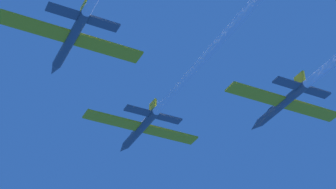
% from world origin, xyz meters
% --- Properties ---
extents(jet_lead, '(19.46, 57.59, 3.22)m').
position_xyz_m(jet_lead, '(-0.05, -16.62, 0.03)').
color(jet_lead, '#4C5660').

